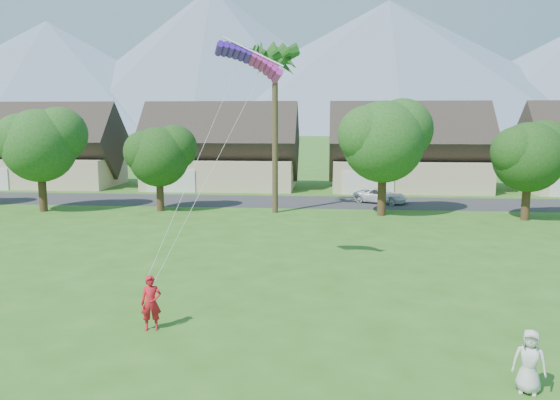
# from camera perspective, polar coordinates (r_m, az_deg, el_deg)

# --- Properties ---
(street) EXTENTS (90.00, 7.00, 0.01)m
(street) POSITION_cam_1_polar(r_m,az_deg,el_deg) (47.12, 2.56, -0.19)
(street) COLOR #2D2D30
(street) RESTS_ON ground
(kite_flyer) EXTENTS (0.79, 0.61, 1.91)m
(kite_flyer) POSITION_cam_1_polar(r_m,az_deg,el_deg) (19.47, -13.32, -10.42)
(kite_flyer) COLOR red
(kite_flyer) RESTS_ON ground
(watcher) EXTENTS (0.98, 0.79, 1.74)m
(watcher) POSITION_cam_1_polar(r_m,az_deg,el_deg) (16.36, 24.61, -15.09)
(watcher) COLOR silver
(watcher) RESTS_ON ground
(parked_car) EXTENTS (4.93, 3.70, 1.24)m
(parked_car) POSITION_cam_1_polar(r_m,az_deg,el_deg) (47.21, 10.47, 0.45)
(parked_car) COLOR white
(parked_car) RESTS_ON ground
(mountain_ridge) EXTENTS (540.00, 240.00, 70.00)m
(mountain_ridge) POSITION_cam_1_polar(r_m,az_deg,el_deg) (273.53, 6.96, 13.17)
(mountain_ridge) COLOR slate
(mountain_ridge) RESTS_ON ground
(houses_row) EXTENTS (72.75, 8.19, 8.86)m
(houses_row) POSITION_cam_1_polar(r_m,az_deg,el_deg) (55.67, 3.49, 4.72)
(houses_row) COLOR beige
(houses_row) RESTS_ON ground
(tree_row) EXTENTS (62.27, 6.67, 8.45)m
(tree_row) POSITION_cam_1_polar(r_m,az_deg,el_deg) (40.63, 0.61, 5.33)
(tree_row) COLOR #47301C
(tree_row) RESTS_ON ground
(fan_palm) EXTENTS (3.00, 3.00, 13.80)m
(fan_palm) POSITION_cam_1_polar(r_m,az_deg,el_deg) (41.47, -0.53, 14.97)
(fan_palm) COLOR #4C3D26
(fan_palm) RESTS_ON ground
(parafoil_kite) EXTENTS (3.12, 1.26, 0.50)m
(parafoil_kite) POSITION_cam_1_polar(r_m,az_deg,el_deg) (24.37, -3.09, 14.66)
(parafoil_kite) COLOR #4618B5
(parafoil_kite) RESTS_ON ground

